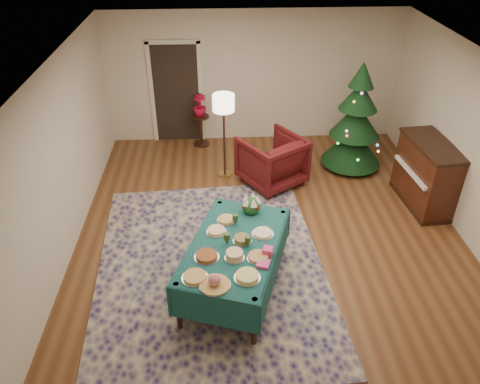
{
  "coord_description": "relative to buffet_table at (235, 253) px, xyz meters",
  "views": [
    {
      "loc": [
        -0.78,
        -5.77,
        4.58
      ],
      "look_at": [
        -0.48,
        -0.17,
        0.95
      ],
      "focal_mm": 35.0,
      "sensor_mm": 36.0,
      "label": 1
    }
  ],
  "objects": [
    {
      "name": "gift_box",
      "position": [
        0.4,
        -0.22,
        0.2
      ],
      "size": [
        0.15,
        0.15,
        0.1
      ],
      "primitive_type": "cube",
      "rotation": [
        0.0,
        0.0,
        -0.31
      ],
      "color": "#E74078",
      "rests_on": "buffet_table"
    },
    {
      "name": "platter_2",
      "position": [
        0.12,
        -0.63,
        0.18
      ],
      "size": [
        0.32,
        0.32,
        0.06
      ],
      "color": "silver",
      "rests_on": "buffet_table"
    },
    {
      "name": "centerpiece",
      "position": [
        0.26,
        0.7,
        0.28
      ],
      "size": [
        0.27,
        0.27,
        0.31
      ],
      "color": "#1E4C1E",
      "rests_on": "buffet_table"
    },
    {
      "name": "floor_lamp",
      "position": [
        -0.06,
        3.01,
        0.76
      ],
      "size": [
        0.39,
        0.39,
        1.61
      ],
      "color": "#A57F3F",
      "rests_on": "ground"
    },
    {
      "name": "napkin_stack",
      "position": [
        0.33,
        -0.42,
        0.17
      ],
      "size": [
        0.19,
        0.19,
        0.04
      ],
      "primitive_type": "cube",
      "rotation": [
        0.0,
        0.0,
        -0.31
      ],
      "color": "#EA4189",
      "rests_on": "buffet_table"
    },
    {
      "name": "platter_9",
      "position": [
        -0.09,
        0.51,
        0.17
      ],
      "size": [
        0.27,
        0.27,
        0.04
      ],
      "color": "silver",
      "rests_on": "buffet_table"
    },
    {
      "name": "piano",
      "position": [
        3.3,
        1.87,
        -0.04
      ],
      "size": [
        0.73,
        1.38,
        1.15
      ],
      "color": "black",
      "rests_on": "ground"
    },
    {
      "name": "side_table",
      "position": [
        -0.53,
        4.3,
        -0.28
      ],
      "size": [
        0.37,
        0.37,
        0.66
      ],
      "color": "black",
      "rests_on": "ground"
    },
    {
      "name": "potted_plant",
      "position": [
        -0.53,
        4.3,
        0.19
      ],
      "size": [
        0.26,
        0.47,
        0.26
      ],
      "primitive_type": "imported",
      "color": "#A70B29",
      "rests_on": "side_table"
    },
    {
      "name": "platter_4",
      "position": [
        -0.02,
        -0.27,
        0.2
      ],
      "size": [
        0.25,
        0.25,
        0.1
      ],
      "color": "silver",
      "rests_on": "buffet_table"
    },
    {
      "name": "platter_0",
      "position": [
        -0.5,
        -0.6,
        0.17
      ],
      "size": [
        0.32,
        0.32,
        0.05
      ],
      "color": "silver",
      "rests_on": "buffet_table"
    },
    {
      "name": "christmas_tree",
      "position": [
        2.4,
        3.22,
        0.34
      ],
      "size": [
        1.26,
        1.26,
        2.08
      ],
      "color": "black",
      "rests_on": "ground"
    },
    {
      "name": "armchair",
      "position": [
        0.78,
        2.68,
        -0.09
      ],
      "size": [
        1.34,
        1.32,
        1.02
      ],
      "primitive_type": "imported",
      "rotation": [
        0.0,
        0.0,
        3.72
      ],
      "color": "#4B1011",
      "rests_on": "ground"
    },
    {
      "name": "goblet_2",
      "position": [
        -0.1,
        -0.0,
        0.24
      ],
      "size": [
        0.08,
        0.08,
        0.17
      ],
      "color": "#2D471E",
      "rests_on": "buffet_table"
    },
    {
      "name": "platter_8",
      "position": [
        0.38,
        0.18,
        0.17
      ],
      "size": [
        0.29,
        0.29,
        0.04
      ],
      "color": "silver",
      "rests_on": "buffet_table"
    },
    {
      "name": "platter_7",
      "position": [
        0.1,
        0.05,
        0.18
      ],
      "size": [
        0.25,
        0.25,
        0.07
      ],
      "color": "silver",
      "rests_on": "buffet_table"
    },
    {
      "name": "platter_5",
      "position": [
        0.28,
        -0.28,
        0.17
      ],
      "size": [
        0.29,
        0.29,
        0.04
      ],
      "color": "silver",
      "rests_on": "buffet_table"
    },
    {
      "name": "goblet_1",
      "position": [
        0.16,
        -0.07,
        0.24
      ],
      "size": [
        0.08,
        0.08,
        0.17
      ],
      "color": "#2D471E",
      "rests_on": "buffet_table"
    },
    {
      "name": "platter_1",
      "position": [
        -0.26,
        -0.73,
        0.21
      ],
      "size": [
        0.37,
        0.37,
        0.16
      ],
      "color": "silver",
      "rests_on": "buffet_table"
    },
    {
      "name": "platter_3",
      "position": [
        -0.36,
        -0.24,
        0.17
      ],
      "size": [
        0.32,
        0.32,
        0.05
      ],
      "color": "silver",
      "rests_on": "buffet_table"
    },
    {
      "name": "rug",
      "position": [
        -0.33,
        0.43,
        -0.59
      ],
      "size": [
        3.47,
        4.4,
        0.02
      ],
      "primitive_type": "cube",
      "rotation": [
        0.0,
        0.0,
        0.06
      ],
      "color": "#171348",
      "rests_on": "ground"
    },
    {
      "name": "platter_6",
      "position": [
        -0.24,
        0.26,
        0.17
      ],
      "size": [
        0.27,
        0.27,
        0.05
      ],
      "color": "silver",
      "rests_on": "buffet_table"
    },
    {
      "name": "goblet_0",
      "position": [
        0.02,
        0.41,
        0.24
      ],
      "size": [
        0.08,
        0.08,
        0.17
      ],
      "color": "#2D471E",
      "rests_on": "buffet_table"
    },
    {
      "name": "buffet_table",
      "position": [
        0.0,
        0.0,
        0.0
      ],
      "size": [
        1.66,
        2.17,
        0.75
      ],
      "color": "black",
      "rests_on": "ground"
    },
    {
      "name": "doorway",
      "position": [
        -1.0,
        4.58,
        0.5
      ],
      "size": [
        1.08,
        0.04,
        2.16
      ],
      "color": "black",
      "rests_on": "ground"
    },
    {
      "name": "room_shell",
      "position": [
        0.6,
        1.1,
        0.75
      ],
      "size": [
        7.0,
        7.0,
        7.0
      ],
      "color": "#593319",
      "rests_on": "ground"
    }
  ]
}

